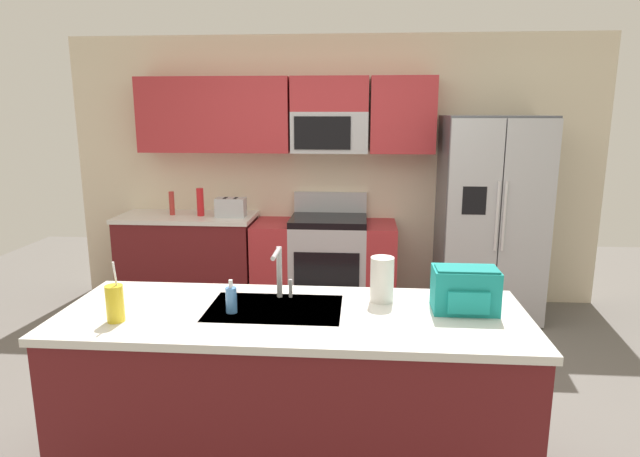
# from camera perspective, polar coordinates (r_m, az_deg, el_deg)

# --- Properties ---
(ground_plane) EXTENTS (9.00, 9.00, 0.00)m
(ground_plane) POSITION_cam_1_polar(r_m,az_deg,el_deg) (3.74, -0.50, -17.95)
(ground_plane) COLOR #66605B
(ground_plane) RESTS_ON ground
(kitchen_wall_unit) EXTENTS (5.20, 0.43, 2.60)m
(kitchen_wall_unit) POSITION_cam_1_polar(r_m,az_deg,el_deg) (5.34, -0.13, 7.86)
(kitchen_wall_unit) COLOR beige
(kitchen_wall_unit) RESTS_ON ground
(back_counter) EXTENTS (1.31, 0.63, 0.90)m
(back_counter) POSITION_cam_1_polar(r_m,az_deg,el_deg) (5.49, -13.67, -3.20)
(back_counter) COLOR maroon
(back_counter) RESTS_ON ground
(range_oven) EXTENTS (1.36, 0.61, 1.10)m
(range_oven) POSITION_cam_1_polar(r_m,az_deg,el_deg) (5.24, 0.49, -3.68)
(range_oven) COLOR #B7BABF
(range_oven) RESTS_ON ground
(refrigerator) EXTENTS (0.90, 0.76, 1.85)m
(refrigerator) POSITION_cam_1_polar(r_m,az_deg,el_deg) (5.18, 17.50, 1.04)
(refrigerator) COLOR #4C4F54
(refrigerator) RESTS_ON ground
(island_counter) EXTENTS (2.34, 0.84, 0.90)m
(island_counter) POSITION_cam_1_polar(r_m,az_deg,el_deg) (2.93, -2.80, -16.99)
(island_counter) COLOR maroon
(island_counter) RESTS_ON ground
(toaster) EXTENTS (0.28, 0.16, 0.18)m
(toaster) POSITION_cam_1_polar(r_m,az_deg,el_deg) (5.20, -9.42, 2.22)
(toaster) COLOR #B7BABF
(toaster) RESTS_ON back_counter
(pepper_mill) EXTENTS (0.05, 0.05, 0.23)m
(pepper_mill) POSITION_cam_1_polar(r_m,az_deg,el_deg) (5.42, -15.40, 2.59)
(pepper_mill) COLOR #B2332D
(pepper_mill) RESTS_ON back_counter
(bottle_red) EXTENTS (0.07, 0.07, 0.27)m
(bottle_red) POSITION_cam_1_polar(r_m,az_deg,el_deg) (5.30, -12.55, 2.75)
(bottle_red) COLOR red
(bottle_red) RESTS_ON back_counter
(sink_faucet) EXTENTS (0.08, 0.21, 0.28)m
(sink_faucet) POSITION_cam_1_polar(r_m,az_deg,el_deg) (2.88, -4.30, -4.26)
(sink_faucet) COLOR #B7BABF
(sink_faucet) RESTS_ON island_counter
(drink_cup_yellow) EXTENTS (0.08, 0.08, 0.30)m
(drink_cup_yellow) POSITION_cam_1_polar(r_m,az_deg,el_deg) (2.77, -20.86, -7.39)
(drink_cup_yellow) COLOR yellow
(drink_cup_yellow) RESTS_ON island_counter
(soap_dispenser) EXTENTS (0.06, 0.06, 0.17)m
(soap_dispenser) POSITION_cam_1_polar(r_m,az_deg,el_deg) (2.74, -9.37, -7.41)
(soap_dispenser) COLOR #4C8CD8
(soap_dispenser) RESTS_ON island_counter
(paper_towel_roll) EXTENTS (0.12, 0.12, 0.24)m
(paper_towel_roll) POSITION_cam_1_polar(r_m,az_deg,el_deg) (2.87, 6.57, -5.37)
(paper_towel_roll) COLOR white
(paper_towel_roll) RESTS_ON island_counter
(backpack) EXTENTS (0.32, 0.22, 0.23)m
(backpack) POSITION_cam_1_polar(r_m,az_deg,el_deg) (2.81, 15.10, -6.18)
(backpack) COLOR teal
(backpack) RESTS_ON island_counter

